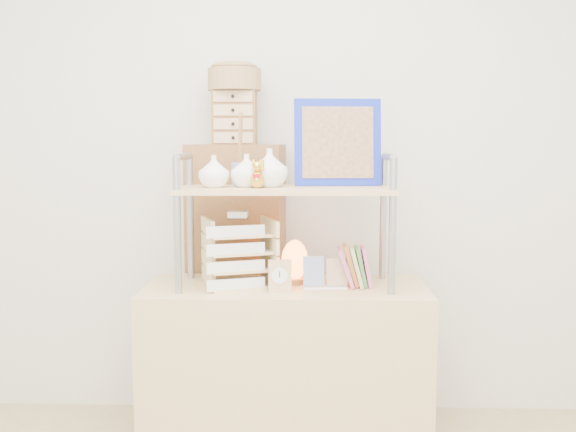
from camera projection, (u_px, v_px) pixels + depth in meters
The scene contains 10 objects.
room_shell at pixel (278, 24), 1.83m from camera, with size 3.42×3.41×2.61m.
desk at pixel (286, 370), 2.78m from camera, with size 1.20×0.50×0.75m, color tan.
cabinet at pixel (237, 284), 3.12m from camera, with size 0.45×0.24×1.35m, color brown.
hutch at pixel (282, 184), 2.70m from camera, with size 0.90×0.34×0.80m.
letter_tray at pixel (239, 256), 2.72m from camera, with size 0.33×0.32×0.32m.
salt_lamp at pixel (295, 261), 2.78m from camera, with size 0.13×0.12×0.19m.
desk_clock at pixel (280, 276), 2.62m from camera, with size 0.10×0.05×0.13m.
postcard_stand at pixel (325, 279), 2.69m from camera, with size 0.19×0.07×0.13m.
drawer_chest at pixel (235, 118), 3.01m from camera, with size 0.20×0.16×0.25m.
woven_basket at pixel (234, 80), 2.99m from camera, with size 0.25×0.25×0.10m, color olive.
Camera 1 is at (0.07, -1.48, 1.36)m, focal length 40.00 mm.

